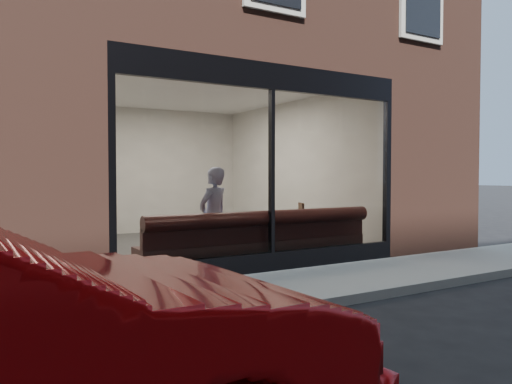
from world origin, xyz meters
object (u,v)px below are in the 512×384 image
cafe_table_left (192,221)px  person (214,218)px  cafe_table_right (281,214)px  banquette (258,253)px  cafe_chair_right (291,239)px

cafe_table_left → person: bearing=-64.0°
person → cafe_table_right: (1.91, 0.92, -0.07)m
banquette → person: (-0.66, 0.29, 0.59)m
person → cafe_table_left: size_ratio=2.50×
cafe_table_left → cafe_table_right: bearing=13.6°
cafe_table_left → cafe_chair_right: 2.37m
person → banquette: bearing=132.4°
cafe_table_right → cafe_chair_right: (0.17, -0.10, -0.50)m
person → cafe_table_right: person is taller
cafe_table_left → cafe_table_right: cafe_table_right is taller
banquette → cafe_table_left: 1.22m
banquette → cafe_chair_right: (1.42, 1.10, 0.01)m
person → cafe_table_left: (-0.20, 0.41, -0.07)m
person → cafe_table_right: 2.12m
person → cafe_table_left: 0.46m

